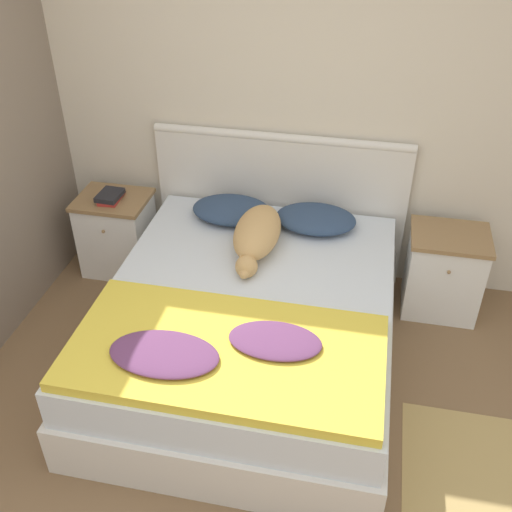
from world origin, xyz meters
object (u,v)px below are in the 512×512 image
at_px(bed, 249,327).
at_px(book_stack, 110,196).
at_px(dog, 257,234).
at_px(pillow_right, 316,219).
at_px(pillow_left, 231,210).
at_px(nightstand_left, 117,234).
at_px(nightstand_right, 443,272).

relative_size(bed, book_stack, 8.51).
bearing_deg(dog, pillow_right, 44.09).
xyz_separation_m(pillow_left, dog, (0.24, -0.31, 0.04)).
height_order(pillow_left, pillow_right, same).
relative_size(bed, nightstand_left, 3.33).
distance_m(nightstand_left, pillow_left, 0.91).
distance_m(nightstand_right, pillow_left, 1.45).
height_order(bed, pillow_left, pillow_left).
relative_size(pillow_right, dog, 0.68).
distance_m(pillow_left, pillow_right, 0.56).
height_order(pillow_left, book_stack, pillow_left).
height_order(bed, book_stack, book_stack).
xyz_separation_m(pillow_right, dog, (-0.32, -0.31, 0.04)).
height_order(bed, nightstand_left, nightstand_left).
bearing_deg(bed, pillow_right, 69.31).
distance_m(nightstand_left, dog, 1.20).
bearing_deg(nightstand_right, pillow_left, -179.30).
bearing_deg(nightstand_right, dog, -164.38).
bearing_deg(dog, bed, -84.48).
bearing_deg(pillow_right, nightstand_right, 1.16).
bearing_deg(bed, nightstand_left, 146.21).
bearing_deg(dog, nightstand_right, 15.62).
bearing_deg(dog, book_stack, 164.35).
xyz_separation_m(bed, dog, (-0.04, 0.43, 0.38)).
bearing_deg(nightstand_right, pillow_right, -178.84).
height_order(nightstand_right, pillow_right, pillow_right).
bearing_deg(pillow_right, book_stack, -179.73).
bearing_deg(nightstand_right, book_stack, -179.39).
bearing_deg(pillow_left, dog, -52.57).
bearing_deg(pillow_right, dog, -135.91).
distance_m(bed, book_stack, 1.39).
bearing_deg(pillow_right, bed, -110.69).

